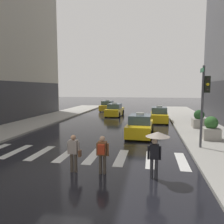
# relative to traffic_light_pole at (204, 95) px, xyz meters

# --- Properties ---
(ground_plane) EXTENTS (160.00, 160.00, 0.00)m
(ground_plane) POSITION_rel_traffic_light_pole_xyz_m (-6.85, -5.31, -3.26)
(ground_plane) COLOR black
(crosswalk_markings) EXTENTS (11.30, 2.80, 0.01)m
(crosswalk_markings) POSITION_rel_traffic_light_pole_xyz_m (-6.85, -2.31, -3.25)
(crosswalk_markings) COLOR silver
(crosswalk_markings) RESTS_ON ground
(traffic_light_pole) EXTENTS (0.44, 0.84, 4.80)m
(traffic_light_pole) POSITION_rel_traffic_light_pole_xyz_m (0.00, 0.00, 0.00)
(traffic_light_pole) COLOR #47474C
(traffic_light_pole) RESTS_ON curb_right
(taxi_lead) EXTENTS (2.06, 4.60, 1.80)m
(taxi_lead) POSITION_rel_traffic_light_pole_xyz_m (-3.85, 3.31, -2.53)
(taxi_lead) COLOR yellow
(taxi_lead) RESTS_ON ground
(taxi_second) EXTENTS (2.02, 4.58, 1.80)m
(taxi_second) POSITION_rel_traffic_light_pole_xyz_m (-2.16, 10.53, -2.53)
(taxi_second) COLOR yellow
(taxi_second) RESTS_ON ground
(taxi_third) EXTENTS (2.08, 4.61, 1.80)m
(taxi_third) POSITION_rel_traffic_light_pole_xyz_m (-7.83, 14.83, -2.53)
(taxi_third) COLOR yellow
(taxi_third) RESTS_ON ground
(taxi_fourth) EXTENTS (2.02, 4.58, 1.80)m
(taxi_fourth) POSITION_rel_traffic_light_pole_xyz_m (-10.09, 21.04, -2.53)
(taxi_fourth) COLOR gold
(taxi_fourth) RESTS_ON ground
(pedestrian_with_umbrella) EXTENTS (0.96, 0.96, 1.94)m
(pedestrian_with_umbrella) POSITION_rel_traffic_light_pole_xyz_m (-2.79, -4.69, -1.74)
(pedestrian_with_umbrella) COLOR #333338
(pedestrian_with_umbrella) RESTS_ON ground
(pedestrian_with_backpack) EXTENTS (0.55, 0.43, 1.65)m
(pedestrian_with_backpack) POSITION_rel_traffic_light_pole_xyz_m (-5.02, -4.64, -2.29)
(pedestrian_with_backpack) COLOR #473D33
(pedestrian_with_backpack) RESTS_ON ground
(pedestrian_with_handbag) EXTENTS (0.60, 0.24, 1.65)m
(pedestrian_with_handbag) POSITION_rel_traffic_light_pole_xyz_m (-6.30, -4.61, -2.32)
(pedestrian_with_handbag) COLOR #473D33
(pedestrian_with_handbag) RESTS_ON ground
(planter_near_corner) EXTENTS (1.10, 1.10, 1.60)m
(planter_near_corner) POSITION_rel_traffic_light_pole_xyz_m (1.04, 2.27, -2.38)
(planter_near_corner) COLOR #A8A399
(planter_near_corner) RESTS_ON curb_right
(planter_mid_block) EXTENTS (1.10, 1.10, 1.60)m
(planter_mid_block) POSITION_rel_traffic_light_pole_xyz_m (1.17, 6.77, -2.38)
(planter_mid_block) COLOR #A8A399
(planter_mid_block) RESTS_ON curb_right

